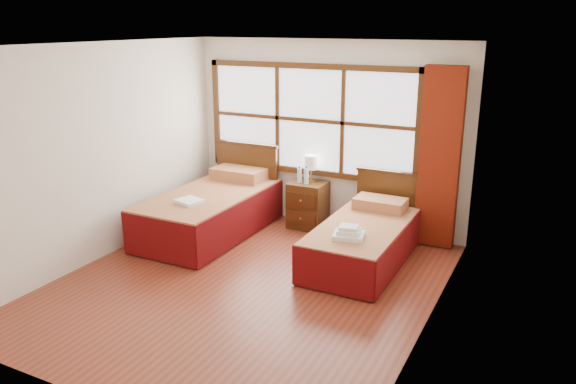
% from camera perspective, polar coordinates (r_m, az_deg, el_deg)
% --- Properties ---
extents(floor, '(4.50, 4.50, 0.00)m').
position_cam_1_polar(floor, '(6.37, -4.30, -9.37)').
color(floor, brown).
rests_on(floor, ground).
extents(ceiling, '(4.50, 4.50, 0.00)m').
position_cam_1_polar(ceiling, '(5.72, -4.89, 14.68)').
color(ceiling, white).
rests_on(ceiling, wall_back).
extents(wall_back, '(4.00, 0.00, 4.00)m').
position_cam_1_polar(wall_back, '(7.87, 3.97, 5.77)').
color(wall_back, silver).
rests_on(wall_back, floor).
extents(wall_left, '(0.00, 4.50, 4.50)m').
position_cam_1_polar(wall_left, '(7.14, -18.48, 3.77)').
color(wall_left, silver).
rests_on(wall_left, floor).
extents(wall_right, '(0.00, 4.50, 4.50)m').
position_cam_1_polar(wall_right, '(5.20, 14.64, -0.62)').
color(wall_right, silver).
rests_on(wall_right, floor).
extents(window, '(3.16, 0.06, 1.56)m').
position_cam_1_polar(window, '(7.90, 2.21, 7.32)').
color(window, white).
rests_on(window, wall_back).
extents(curtain, '(0.50, 0.16, 2.30)m').
position_cam_1_polar(curtain, '(7.31, 15.16, 3.30)').
color(curtain, maroon).
rests_on(curtain, wall_back).
extents(bed_left, '(1.13, 2.18, 1.10)m').
position_cam_1_polar(bed_left, '(7.81, -7.69, -1.78)').
color(bed_left, '#3F200D').
rests_on(bed_left, floor).
extents(bed_right, '(0.96, 1.98, 0.93)m').
position_cam_1_polar(bed_right, '(6.89, 7.71, -4.82)').
color(bed_right, '#3F200D').
rests_on(bed_right, floor).
extents(nightstand, '(0.49, 0.49, 0.66)m').
position_cam_1_polar(nightstand, '(7.96, 2.03, -1.31)').
color(nightstand, '#48280F').
rests_on(nightstand, floor).
extents(towels_left, '(0.37, 0.34, 0.05)m').
position_cam_1_polar(towels_left, '(7.29, -9.99, -0.95)').
color(towels_left, white).
rests_on(towels_left, bed_left).
extents(towels_right, '(0.39, 0.35, 0.14)m').
position_cam_1_polar(towels_right, '(6.33, 6.19, -4.16)').
color(towels_right, white).
rests_on(towels_right, bed_right).
extents(lamp, '(0.19, 0.19, 0.38)m').
position_cam_1_polar(lamp, '(7.84, 2.38, 2.95)').
color(lamp, '#B67E3A').
rests_on(lamp, nightstand).
extents(bottle_near, '(0.06, 0.06, 0.23)m').
position_cam_1_polar(bottle_near, '(7.83, 1.17, 1.72)').
color(bottle_near, '#C4E8FC').
rests_on(bottle_near, nightstand).
extents(bottle_far, '(0.07, 0.07, 0.26)m').
position_cam_1_polar(bottle_far, '(7.76, 1.87, 1.65)').
color(bottle_far, '#C4E8FC').
rests_on(bottle_far, nightstand).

